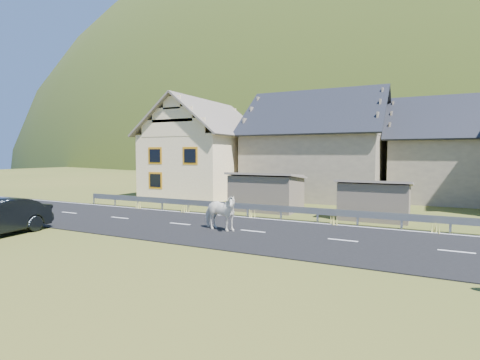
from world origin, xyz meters
The scene contains 12 objects.
ground centered at (0.00, 0.00, 0.00)m, with size 160.00×160.00×0.00m, color #374719.
road centered at (0.00, 0.00, 0.02)m, with size 60.00×7.00×0.04m, color black.
lane_markings centered at (0.00, 0.00, 0.04)m, with size 60.00×6.60×0.01m, color silver.
guardrail centered at (0.00, 3.68, 0.56)m, with size 28.10×0.09×0.75m.
shed_left centered at (-2.00, 6.50, 1.10)m, with size 4.30×3.30×2.40m, color #706254.
shed_right centered at (4.50, 6.00, 1.00)m, with size 3.80×2.90×2.20m, color #706254.
house_cream centered at (-10.00, 12.00, 4.36)m, with size 7.80×9.80×8.30m.
house_stone_a centered at (-1.00, 15.00, 4.63)m, with size 10.80×9.80×8.90m.
house_stone_b centered at (9.00, 17.00, 4.24)m, with size 9.80×8.80×8.10m.
mountain centered at (5.00, 180.00, -20.00)m, with size 440.00×280.00×260.00m, color #2C4011.
conifer_patch centered at (-55.00, 110.00, 6.00)m, with size 76.00×50.00×28.00m, color black.
horse centered at (-1.45, -0.50, 0.88)m, with size 1.99×0.90×1.68m, color white.
Camera 1 is at (6.89, -15.24, 3.53)m, focal length 28.00 mm.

